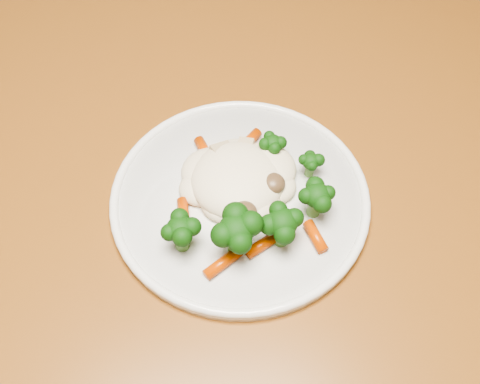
# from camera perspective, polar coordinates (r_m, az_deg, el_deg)

# --- Properties ---
(dining_table) EXTENTS (1.32, 1.03, 0.75)m
(dining_table) POSITION_cam_1_polar(r_m,az_deg,el_deg) (0.76, -6.98, -4.53)
(dining_table) COLOR #915621
(dining_table) RESTS_ON ground
(plate) EXTENTS (0.28, 0.28, 0.01)m
(plate) POSITION_cam_1_polar(r_m,az_deg,el_deg) (0.66, 0.00, -0.73)
(plate) COLOR white
(plate) RESTS_ON dining_table
(meal) EXTENTS (0.19, 0.18, 0.05)m
(meal) POSITION_cam_1_polar(r_m,az_deg,el_deg) (0.63, 0.62, -0.13)
(meal) COLOR #FFEECB
(meal) RESTS_ON plate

